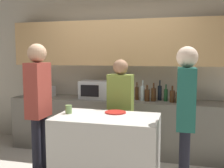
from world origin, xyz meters
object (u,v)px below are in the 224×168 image
(bottle_1, at_px, (143,93))
(bottle_4, at_px, (160,93))
(microwave, at_px, (96,89))
(person_left, at_px, (38,101))
(bottle_6, at_px, (172,96))
(bottle_2, at_px, (147,95))
(bottle_5, at_px, (166,95))
(plate_on_island, at_px, (115,112))
(toaster, at_px, (47,91))
(bottle_7, at_px, (178,97))
(potted_plant, at_px, (192,90))
(person_right, at_px, (186,111))
(person_center, at_px, (120,106))
(bottle_0, at_px, (137,93))
(bottle_3, at_px, (154,94))
(cup_0, at_px, (69,109))

(bottle_1, distance_m, bottle_4, 0.29)
(microwave, relative_size, person_left, 0.30)
(bottle_4, distance_m, bottle_6, 0.26)
(bottle_2, height_order, person_left, person_left)
(bottle_5, distance_m, plate_on_island, 1.29)
(toaster, relative_size, bottle_7, 1.13)
(potted_plant, bearing_deg, bottle_7, -149.23)
(person_right, bearing_deg, toaster, 59.55)
(bottle_5, relative_size, person_center, 0.17)
(bottle_0, bearing_deg, bottle_5, -1.71)
(bottle_4, height_order, person_left, person_left)
(person_center, bearing_deg, microwave, -49.25)
(microwave, height_order, bottle_3, microwave)
(plate_on_island, bearing_deg, person_left, -168.31)
(cup_0, xyz_separation_m, person_left, (-0.39, -0.02, 0.09))
(bottle_0, height_order, plate_on_island, bottle_0)
(bottle_1, bearing_deg, bottle_0, 150.36)
(bottle_1, distance_m, person_center, 0.75)
(microwave, xyz_separation_m, toaster, (-0.92, 0.00, -0.06))
(potted_plant, distance_m, cup_0, 2.01)
(bottle_0, bearing_deg, person_center, -97.75)
(bottle_6, bearing_deg, person_right, -82.13)
(person_right, bearing_deg, person_left, 89.50)
(bottle_1, distance_m, bottle_7, 0.56)
(bottle_3, bearing_deg, bottle_0, 166.38)
(bottle_3, bearing_deg, plate_on_island, -107.75)
(bottle_0, bearing_deg, plate_on_island, -93.70)
(cup_0, relative_size, person_right, 0.06)
(toaster, xyz_separation_m, plate_on_island, (1.55, -1.17, -0.05))
(microwave, xyz_separation_m, person_right, (1.45, -1.36, -0.01))
(potted_plant, distance_m, bottle_0, 0.87)
(bottle_4, bearing_deg, bottle_7, -32.55)
(cup_0, distance_m, person_right, 1.37)
(potted_plant, distance_m, bottle_2, 0.70)
(bottle_2, xyz_separation_m, bottle_7, (0.48, -0.05, -0.01))
(bottle_6, xyz_separation_m, person_center, (-0.68, -0.66, -0.07))
(plate_on_island, xyz_separation_m, person_right, (0.82, -0.19, 0.10))
(toaster, xyz_separation_m, bottle_3, (1.91, -0.06, 0.02))
(potted_plant, distance_m, bottle_1, 0.77)
(person_right, bearing_deg, bottle_1, 25.47)
(bottle_4, xyz_separation_m, person_center, (-0.47, -0.82, -0.09))
(bottle_3, xyz_separation_m, bottle_4, (0.09, 0.11, 0.01))
(potted_plant, relative_size, cup_0, 3.85)
(toaster, bearing_deg, bottle_4, 1.68)
(person_center, bearing_deg, potted_plant, -139.33)
(bottle_1, distance_m, bottle_6, 0.47)
(toaster, xyz_separation_m, bottle_7, (2.28, -0.13, -0.00))
(plate_on_island, distance_m, cup_0, 0.57)
(bottle_7, relative_size, plate_on_island, 0.88)
(potted_plant, relative_size, bottle_5, 1.46)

